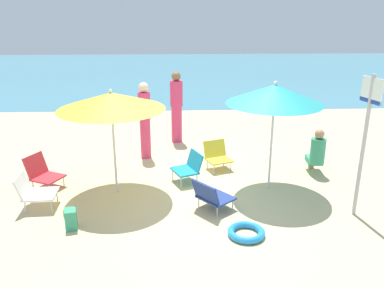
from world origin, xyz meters
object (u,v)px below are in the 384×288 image
Objects in this scene: beach_chair_d at (217,155)px; beach_bag at (71,219)px; swim_ring at (246,232)px; beach_chair_a at (34,191)px; umbrella_yellow at (111,101)px; beach_chair_c at (189,166)px; beach_chair_b at (42,172)px; person_a at (317,152)px; umbrella_teal at (275,94)px; warning_sign at (366,129)px; person_c at (176,107)px; beach_chair_e at (211,195)px; person_b at (145,119)px.

beach_chair_d is 3.34m from beach_bag.
swim_ring is 1.75× the size of beach_bag.
beach_chair_a reaches higher than swim_ring.
umbrella_yellow reaches higher than beach_chair_c.
beach_chair_b reaches higher than swim_ring.
person_a is at bearing 51.56° from swim_ring.
umbrella_teal is at bearing 142.50° from beach_chair_c.
warning_sign is (5.32, -1.25, 1.14)m from beach_chair_b.
beach_bag is (-1.62, -4.06, -0.72)m from person_c.
beach_chair_e is 1.37× the size of swim_ring.
beach_chair_e is (-0.28, -1.81, -0.02)m from beach_chair_d.
warning_sign is (5.21, -0.45, 1.13)m from beach_chair_a.
umbrella_teal is 4.41m from beach_chair_b.
beach_chair_a is 3.57m from beach_chair_d.
swim_ring is (0.17, -2.60, -0.24)m from beach_chair_d.
person_c is 4.78m from warning_sign.
person_a is 1.70× the size of swim_ring.
umbrella_yellow reaches higher than beach_chair_e.
beach_chair_c is at bearing 100.19° from person_a.
person_c is (-0.81, 1.77, 0.60)m from beach_chair_d.
umbrella_teal reaches higher than beach_bag.
person_a is at bearing 9.99° from umbrella_yellow.
umbrella_yellow reaches higher than swim_ring.
beach_chair_c is 0.87× the size of beach_chair_e.
person_c is (1.10, 2.82, -0.80)m from umbrella_yellow.
person_a is at bearing -6.74° from beach_chair_e.
beach_chair_c is at bearing 111.46° from swim_ring.
swim_ring is 2.62m from beach_bag.
beach_chair_e is (1.64, -0.76, -1.41)m from umbrella_yellow.
beach_chair_d is at bearing 119.45° from warning_sign.
umbrella_teal is 0.88× the size of warning_sign.
warning_sign is 7.16× the size of beach_bag.
warning_sign reaches higher than beach_chair_a.
beach_chair_d is 2.04m from person_c.
beach_chair_c reaches higher than beach_chair_d.
person_b is (0.41, 1.74, -0.81)m from umbrella_yellow.
warning_sign is 2.38m from swim_ring.
person_a reaches higher than beach_chair_d.
beach_chair_a is 0.98× the size of beach_chair_d.
beach_bag is at bearing 168.05° from warning_sign.
beach_chair_e is at bearing -7.01° from beach_chair_a.
umbrella_yellow is at bearing 150.73° from warning_sign.
person_b is at bearing 50.74° from beach_chair_a.
person_a is (1.09, 0.67, -1.30)m from umbrella_teal.
person_b reaches higher than beach_bag.
beach_chair_d is at bearing 41.52° from beach_chair_e.
umbrella_teal is at bearing 22.72° from beach_chair_b.
umbrella_yellow is at bearing -5.96° from beach_chair_c.
umbrella_teal is 1.15× the size of person_c.
umbrella_teal is at bearing 166.42° from person_c.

